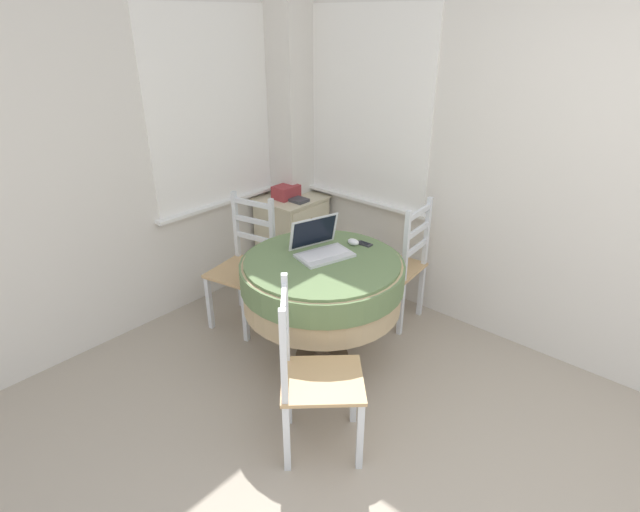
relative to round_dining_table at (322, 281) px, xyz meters
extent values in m
cube|color=silver|center=(-0.96, 1.32, 0.67)|extent=(4.04, 0.06, 2.55)
cube|color=white|center=(0.23, 1.29, 0.89)|extent=(1.10, 0.01, 1.42)
cube|color=white|center=(0.23, 1.26, 0.17)|extent=(1.18, 0.07, 0.02)
cube|color=silver|center=(1.09, -1.08, 0.67)|extent=(0.06, 4.75, 2.55)
cube|color=white|center=(1.05, 0.46, 0.89)|extent=(0.01, 1.10, 1.42)
cube|color=white|center=(1.02, 0.46, 0.17)|extent=(0.07, 1.18, 0.02)
cube|color=silver|center=(0.92, 1.15, 0.67)|extent=(0.28, 0.28, 2.55)
cylinder|color=#4C3D2D|center=(0.00, 0.00, -0.59)|extent=(0.36, 0.36, 0.03)
cylinder|color=#4C3D2D|center=(0.00, 0.00, -0.22)|extent=(0.11, 0.11, 0.70)
cylinder|color=tan|center=(0.00, 0.00, -0.02)|extent=(1.00, 1.00, 0.30)
cylinder|color=#607A4C|center=(0.00, 0.00, 0.05)|extent=(1.03, 1.03, 0.16)
cylinder|color=#607A4C|center=(0.00, 0.00, 0.14)|extent=(0.97, 0.97, 0.02)
cube|color=silver|center=(0.04, 0.02, 0.16)|extent=(0.38, 0.30, 0.02)
cube|color=silver|center=(0.05, 0.03, 0.17)|extent=(0.32, 0.21, 0.00)
cube|color=silver|center=(0.08, 0.14, 0.27)|extent=(0.34, 0.15, 0.21)
cube|color=black|center=(0.08, 0.14, 0.27)|extent=(0.31, 0.13, 0.18)
ellipsoid|color=white|center=(0.30, -0.01, 0.17)|extent=(0.05, 0.08, 0.04)
cube|color=#2D2D33|center=(0.36, -0.05, 0.15)|extent=(0.05, 0.11, 0.01)
cube|color=black|center=(0.36, -0.05, 0.16)|extent=(0.04, 0.08, 0.00)
cube|color=tan|center=(-0.05, 0.75, -0.17)|extent=(0.49, 0.46, 0.02)
cube|color=silver|center=(-0.26, 0.87, -0.39)|extent=(0.04, 0.04, 0.42)
cube|color=silver|center=(-0.19, 0.55, -0.39)|extent=(0.04, 0.04, 0.42)
cube|color=silver|center=(0.10, 0.95, -0.39)|extent=(0.04, 0.04, 0.42)
cube|color=silver|center=(0.17, 0.62, -0.39)|extent=(0.04, 0.04, 0.42)
cube|color=silver|center=(0.10, 0.95, 0.10)|extent=(0.04, 0.04, 0.52)
cube|color=silver|center=(0.17, 0.62, 0.10)|extent=(0.04, 0.04, 0.52)
cube|color=silver|center=(0.13, 0.78, 0.30)|extent=(0.09, 0.33, 0.04)
cube|color=silver|center=(0.13, 0.78, 0.16)|extent=(0.09, 0.33, 0.04)
cube|color=silver|center=(0.13, 0.78, 0.03)|extent=(0.09, 0.33, 0.04)
cube|color=tan|center=(0.75, -0.03, -0.17)|extent=(0.42, 0.45, 0.02)
cube|color=silver|center=(0.89, 0.17, -0.39)|extent=(0.04, 0.04, 0.42)
cube|color=silver|center=(0.57, 0.14, -0.39)|extent=(0.04, 0.04, 0.42)
cube|color=silver|center=(0.93, -0.20, -0.39)|extent=(0.04, 0.04, 0.42)
cube|color=silver|center=(0.60, -0.23, -0.39)|extent=(0.04, 0.04, 0.42)
cube|color=silver|center=(0.93, -0.20, 0.10)|extent=(0.03, 0.03, 0.52)
cube|color=silver|center=(0.60, -0.23, 0.10)|extent=(0.03, 0.03, 0.52)
cube|color=silver|center=(0.77, -0.21, 0.30)|extent=(0.33, 0.05, 0.04)
cube|color=silver|center=(0.77, -0.21, 0.16)|extent=(0.33, 0.05, 0.04)
cube|color=silver|center=(0.77, -0.21, 0.03)|extent=(0.33, 0.05, 0.04)
cube|color=tan|center=(-0.56, -0.49, -0.17)|extent=(0.57, 0.57, 0.02)
cube|color=silver|center=(-0.56, -0.74, -0.39)|extent=(0.05, 0.05, 0.42)
cube|color=silver|center=(-0.32, -0.51, -0.39)|extent=(0.05, 0.05, 0.42)
cube|color=silver|center=(-0.81, -0.47, -0.39)|extent=(0.05, 0.05, 0.42)
cube|color=silver|center=(-0.57, -0.25, -0.39)|extent=(0.05, 0.05, 0.42)
cube|color=silver|center=(-0.81, -0.47, 0.10)|extent=(0.05, 0.05, 0.52)
cube|color=silver|center=(-0.57, -0.25, 0.10)|extent=(0.05, 0.05, 0.52)
cube|color=silver|center=(-0.69, -0.36, 0.30)|extent=(0.26, 0.24, 0.04)
cube|color=silver|center=(-0.69, -0.36, 0.16)|extent=(0.26, 0.24, 0.04)
cube|color=silver|center=(-0.69, -0.36, 0.03)|extent=(0.26, 0.24, 0.04)
cube|color=beige|center=(0.78, 1.03, -0.25)|extent=(0.49, 0.44, 0.71)
cube|color=beige|center=(0.78, 1.03, 0.11)|extent=(0.51, 0.47, 0.02)
cube|color=beige|center=(0.78, 0.80, -0.01)|extent=(0.43, 0.01, 0.20)
sphere|color=olive|center=(0.78, 0.80, -0.01)|extent=(0.02, 0.02, 0.02)
cube|color=beige|center=(0.78, 0.80, -0.25)|extent=(0.43, 0.01, 0.20)
sphere|color=olive|center=(0.78, 0.80, -0.25)|extent=(0.02, 0.02, 0.02)
cube|color=beige|center=(0.78, 0.80, -0.49)|extent=(0.43, 0.01, 0.20)
sphere|color=olive|center=(0.78, 0.80, -0.49)|extent=(0.02, 0.02, 0.02)
cube|color=#9E3338|center=(0.73, 1.05, 0.18)|extent=(0.21, 0.15, 0.11)
cube|color=#3F3F44|center=(0.74, 0.93, 0.13)|extent=(0.12, 0.18, 0.02)
camera|label=1|loc=(-2.08, -1.82, 1.50)|focal=28.00mm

